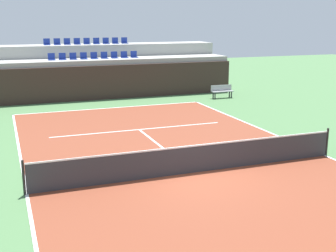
{
  "coord_description": "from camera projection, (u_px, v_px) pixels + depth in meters",
  "views": [
    {
      "loc": [
        -5.86,
        -13.01,
        5.09
      ],
      "look_at": [
        -0.2,
        2.0,
        1.2
      ],
      "focal_mm": 47.38,
      "sensor_mm": 36.0,
      "label": 1
    }
  ],
  "objects": [
    {
      "name": "tennis_net",
      "position": [
        194.0,
        159.0,
        14.92
      ],
      "size": [
        11.08,
        0.08,
        1.07
      ],
      "color": "black",
      "rests_on": "court_surface"
    },
    {
      "name": "sideline_right",
      "position": [
        325.0,
        155.0,
        16.91
      ],
      "size": [
        0.1,
        24.0,
        0.0
      ],
      "primitive_type": "cube",
      "color": "white",
      "rests_on": "court_surface"
    },
    {
      "name": "court_surface",
      "position": [
        194.0,
        173.0,
        15.04
      ],
      "size": [
        11.0,
        24.0,
        0.01
      ],
      "primitive_type": "cube",
      "color": "brown",
      "rests_on": "ground_plane"
    },
    {
      "name": "sideline_left",
      "position": [
        27.0,
        194.0,
        13.17
      ],
      "size": [
        0.1,
        24.0,
        0.0
      ],
      "primitive_type": "cube",
      "color": "white",
      "rests_on": "court_surface"
    },
    {
      "name": "stands_tier_lower",
      "position": [
        95.0,
        78.0,
        29.62
      ],
      "size": [
        18.52,
        2.4,
        2.5
      ],
      "primitive_type": "cube",
      "color": "#9E9E99",
      "rests_on": "ground_plane"
    },
    {
      "name": "service_line_far",
      "position": [
        139.0,
        130.0,
        20.86
      ],
      "size": [
        8.26,
        0.1,
        0.0
      ],
      "primitive_type": "cube",
      "color": "white",
      "rests_on": "court_surface"
    },
    {
      "name": "seating_row_lower",
      "position": [
        94.0,
        57.0,
        29.38
      ],
      "size": [
        5.95,
        0.44,
        0.44
      ],
      "color": "navy",
      "rests_on": "stands_tier_lower"
    },
    {
      "name": "ground_plane",
      "position": [
        194.0,
        173.0,
        15.04
      ],
      "size": [
        80.0,
        80.0,
        0.0
      ],
      "primitive_type": "plane",
      "color": "#477042"
    },
    {
      "name": "player_bench",
      "position": [
        222.0,
        90.0,
        29.13
      ],
      "size": [
        1.5,
        0.4,
        0.85
      ],
      "color": "#99999E",
      "rests_on": "ground_plane"
    },
    {
      "name": "baseline_far",
      "position": [
        111.0,
        108.0,
        25.91
      ],
      "size": [
        11.0,
        0.1,
        0.0
      ],
      "primitive_type": "cube",
      "color": "white",
      "rests_on": "court_surface"
    },
    {
      "name": "seating_row_upper",
      "position": [
        87.0,
        42.0,
        31.36
      ],
      "size": [
        5.95,
        0.44,
        0.44
      ],
      "color": "navy",
      "rests_on": "stands_tier_upper"
    },
    {
      "name": "stands_tier_upper",
      "position": [
        88.0,
        68.0,
        31.7
      ],
      "size": [
        18.52,
        2.4,
        3.33
      ],
      "primitive_type": "cube",
      "color": "#9E9E99",
      "rests_on": "ground_plane"
    },
    {
      "name": "centre_service_line",
      "position": [
        162.0,
        148.0,
        17.95
      ],
      "size": [
        0.1,
        6.4,
        0.0
      ],
      "primitive_type": "cube",
      "color": "white",
      "rests_on": "court_surface"
    },
    {
      "name": "back_wall",
      "position": [
        100.0,
        83.0,
        28.43
      ],
      "size": [
        18.52,
        0.3,
        2.19
      ],
      "primitive_type": "cube",
      "color": "#33231E",
      "rests_on": "ground_plane"
    }
  ]
}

